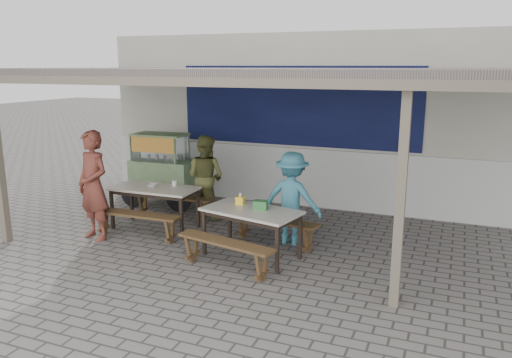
{
  "coord_description": "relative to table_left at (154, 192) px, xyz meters",
  "views": [
    {
      "loc": [
        2.92,
        -6.7,
        2.85
      ],
      "look_at": [
        -0.2,
        0.9,
        0.98
      ],
      "focal_mm": 35.0,
      "sensor_mm": 36.0,
      "label": 1
    }
  ],
  "objects": [
    {
      "name": "ground",
      "position": [
        2.0,
        -0.53,
        -0.67
      ],
      "size": [
        60.0,
        60.0,
        0.0
      ],
      "primitive_type": "plane",
      "color": "#5E5A55",
      "rests_on": "ground"
    },
    {
      "name": "bench_left_street",
      "position": [
        0.02,
        -0.61,
        -0.33
      ],
      "size": [
        1.62,
        0.33,
        0.45
      ],
      "rotation": [
        0.0,
        0.0,
        0.03
      ],
      "color": "brown",
      "rests_on": "ground"
    },
    {
      "name": "bench_left_wall",
      "position": [
        -0.02,
        0.61,
        -0.33
      ],
      "size": [
        1.62,
        0.33,
        0.45
      ],
      "rotation": [
        0.0,
        0.0,
        0.03
      ],
      "color": "brown",
      "rests_on": "ground"
    },
    {
      "name": "back_wall",
      "position": [
        2.0,
        3.05,
        1.05
      ],
      "size": [
        9.0,
        1.28,
        3.5
      ],
      "color": "beige",
      "rests_on": "ground"
    },
    {
      "name": "condiment_jar",
      "position": [
        0.27,
        0.24,
        0.12
      ],
      "size": [
        0.08,
        0.08,
        0.09
      ],
      "primitive_type": "cylinder",
      "color": "white",
      "rests_on": "table_left"
    },
    {
      "name": "table_right",
      "position": [
        2.14,
        -0.63,
        0.0
      ],
      "size": [
        1.56,
        1.05,
        0.75
      ],
      "rotation": [
        0.0,
        0.0,
        -0.21
      ],
      "color": "beige",
      "rests_on": "ground"
    },
    {
      "name": "bench_right_wall",
      "position": [
        2.27,
        0.01,
        -0.33
      ],
      "size": [
        1.56,
        0.59,
        0.45
      ],
      "rotation": [
        0.0,
        0.0,
        -0.21
      ],
      "color": "brown",
      "rests_on": "ground"
    },
    {
      "name": "vendor_cart",
      "position": [
        -0.7,
        1.35,
        0.14
      ],
      "size": [
        1.87,
        0.8,
        1.5
      ],
      "rotation": [
        0.0,
        0.0,
        0.05
      ],
      "color": "#83A56E",
      "rests_on": "ground"
    },
    {
      "name": "patron_wall_side",
      "position": [
        0.54,
        0.91,
        0.12
      ],
      "size": [
        0.84,
        0.7,
        1.59
      ],
      "primitive_type": "imported",
      "rotation": [
        0.0,
        0.0,
        3.01
      ],
      "color": "brown",
      "rests_on": "ground"
    },
    {
      "name": "tissue_box",
      "position": [
        1.86,
        -0.42,
        0.14
      ],
      "size": [
        0.13,
        0.13,
        0.12
      ],
      "primitive_type": "cube",
      "rotation": [
        0.0,
        0.0,
        0.08
      ],
      "color": "yellow",
      "rests_on": "table_right"
    },
    {
      "name": "condiment_bowl",
      "position": [
        -0.08,
        0.06,
        0.1
      ],
      "size": [
        0.2,
        0.2,
        0.04
      ],
      "primitive_type": "imported",
      "rotation": [
        0.0,
        0.0,
        0.19
      ],
      "color": "white",
      "rests_on": "table_left"
    },
    {
      "name": "warung_roof",
      "position": [
        2.02,
        0.37,
        2.04
      ],
      "size": [
        9.0,
        4.21,
        2.81
      ],
      "color": "#635854",
      "rests_on": "ground"
    },
    {
      "name": "donation_box",
      "position": [
        2.26,
        -0.58,
        0.14
      ],
      "size": [
        0.22,
        0.16,
        0.14
      ],
      "primitive_type": "cube",
      "rotation": [
        0.0,
        0.0,
        0.12
      ],
      "color": "#337438",
      "rests_on": "table_right"
    },
    {
      "name": "bench_right_street",
      "position": [
        2.0,
        -1.27,
        -0.33
      ],
      "size": [
        1.56,
        0.59,
        0.45
      ],
      "rotation": [
        0.0,
        0.0,
        -0.21
      ],
      "color": "brown",
      "rests_on": "ground"
    },
    {
      "name": "table_left",
      "position": [
        0.0,
        0.0,
        0.0
      ],
      "size": [
        1.54,
        0.77,
        0.75
      ],
      "rotation": [
        0.0,
        0.0,
        0.03
      ],
      "color": "beige",
      "rests_on": "ground"
    },
    {
      "name": "patron_street_side",
      "position": [
        -0.62,
        -0.84,
        0.24
      ],
      "size": [
        0.76,
        0.6,
        1.83
      ],
      "primitive_type": "imported",
      "rotation": [
        0.0,
        0.0,
        -0.27
      ],
      "color": "brown",
      "rests_on": "ground"
    },
    {
      "name": "patron_right_table",
      "position": [
        2.5,
        0.2,
        0.08
      ],
      "size": [
        1.0,
        0.61,
        1.52
      ],
      "primitive_type": "imported",
      "rotation": [
        0.0,
        0.0,
        3.1
      ],
      "color": "teal",
      "rests_on": "ground"
    }
  ]
}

